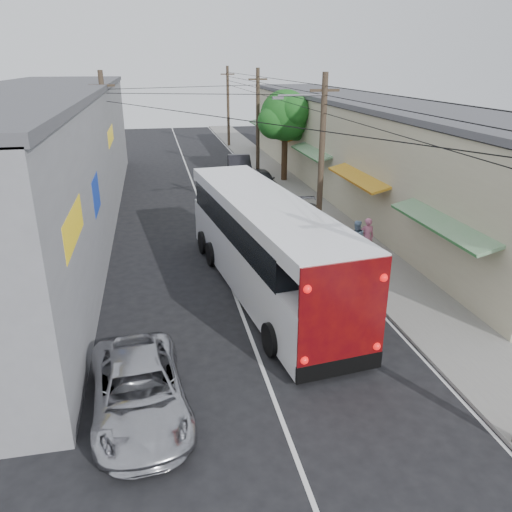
{
  "coord_description": "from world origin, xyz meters",
  "views": [
    {
      "loc": [
        -2.69,
        -9.86,
        8.46
      ],
      "look_at": [
        0.77,
        7.03,
        1.7
      ],
      "focal_mm": 35.0,
      "sensor_mm": 36.0,
      "label": 1
    }
  ],
  "objects_px": {
    "parked_suv": "(307,224)",
    "coach_bus": "(263,244)",
    "pedestrian_far": "(356,239)",
    "parked_car_far": "(239,166)",
    "jeepney": "(139,391)",
    "parked_car_mid": "(262,180)",
    "pedestrian_near": "(367,237)"
  },
  "relations": [
    {
      "from": "jeepney",
      "to": "coach_bus",
      "type": "bearing_deg",
      "value": 49.83
    },
    {
      "from": "coach_bus",
      "to": "parked_car_mid",
      "type": "bearing_deg",
      "value": 70.97
    },
    {
      "from": "pedestrian_near",
      "to": "parked_car_mid",
      "type": "bearing_deg",
      "value": -73.18
    },
    {
      "from": "coach_bus",
      "to": "pedestrian_far",
      "type": "height_order",
      "value": "coach_bus"
    },
    {
      "from": "jeepney",
      "to": "parked_suv",
      "type": "bearing_deg",
      "value": 50.74
    },
    {
      "from": "jeepney",
      "to": "pedestrian_near",
      "type": "xyz_separation_m",
      "value": [
        9.97,
        8.98,
        0.33
      ]
    },
    {
      "from": "jeepney",
      "to": "pedestrian_far",
      "type": "bearing_deg",
      "value": 38.23
    },
    {
      "from": "jeepney",
      "to": "pedestrian_far",
      "type": "distance_m",
      "value": 13.04
    },
    {
      "from": "parked_car_mid",
      "to": "pedestrian_far",
      "type": "height_order",
      "value": "pedestrian_far"
    },
    {
      "from": "jeepney",
      "to": "parked_car_mid",
      "type": "xyz_separation_m",
      "value": [
        8.09,
        22.79,
        -0.0
      ]
    },
    {
      "from": "coach_bus",
      "to": "parked_suv",
      "type": "bearing_deg",
      "value": 50.16
    },
    {
      "from": "parked_suv",
      "to": "parked_car_far",
      "type": "bearing_deg",
      "value": 98.43
    },
    {
      "from": "coach_bus",
      "to": "parked_suv",
      "type": "relative_size",
      "value": 2.36
    },
    {
      "from": "parked_suv",
      "to": "jeepney",
      "type": "bearing_deg",
      "value": -118.52
    },
    {
      "from": "coach_bus",
      "to": "pedestrian_far",
      "type": "bearing_deg",
      "value": 18.38
    },
    {
      "from": "jeepney",
      "to": "parked_suv",
      "type": "distance_m",
      "value": 14.47
    },
    {
      "from": "parked_car_mid",
      "to": "parked_car_far",
      "type": "height_order",
      "value": "parked_car_far"
    },
    {
      "from": "parked_car_mid",
      "to": "pedestrian_near",
      "type": "distance_m",
      "value": 13.94
    },
    {
      "from": "parked_car_far",
      "to": "pedestrian_far",
      "type": "relative_size",
      "value": 2.82
    },
    {
      "from": "coach_bus",
      "to": "pedestrian_far",
      "type": "xyz_separation_m",
      "value": [
        4.78,
        2.27,
        -0.93
      ]
    },
    {
      "from": "parked_suv",
      "to": "pedestrian_far",
      "type": "distance_m",
      "value": 3.32
    },
    {
      "from": "pedestrian_far",
      "to": "parked_car_far",
      "type": "bearing_deg",
      "value": -69.9
    },
    {
      "from": "pedestrian_near",
      "to": "pedestrian_far",
      "type": "distance_m",
      "value": 0.52
    },
    {
      "from": "pedestrian_near",
      "to": "pedestrian_far",
      "type": "height_order",
      "value": "pedestrian_near"
    },
    {
      "from": "jeepney",
      "to": "pedestrian_far",
      "type": "height_order",
      "value": "pedestrian_far"
    },
    {
      "from": "coach_bus",
      "to": "jeepney",
      "type": "bearing_deg",
      "value": -131.93
    },
    {
      "from": "parked_car_mid",
      "to": "parked_car_far",
      "type": "xyz_separation_m",
      "value": [
        -0.8,
        4.59,
        0.11
      ]
    },
    {
      "from": "jeepney",
      "to": "parked_car_mid",
      "type": "relative_size",
      "value": 1.23
    },
    {
      "from": "parked_car_mid",
      "to": "pedestrian_far",
      "type": "xyz_separation_m",
      "value": [
        1.37,
        -13.82,
        0.29
      ]
    },
    {
      "from": "parked_suv",
      "to": "coach_bus",
      "type": "bearing_deg",
      "value": -117.34
    },
    {
      "from": "coach_bus",
      "to": "parked_suv",
      "type": "distance_m",
      "value": 6.4
    },
    {
      "from": "coach_bus",
      "to": "jeepney",
      "type": "relative_size",
      "value": 2.62
    }
  ]
}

